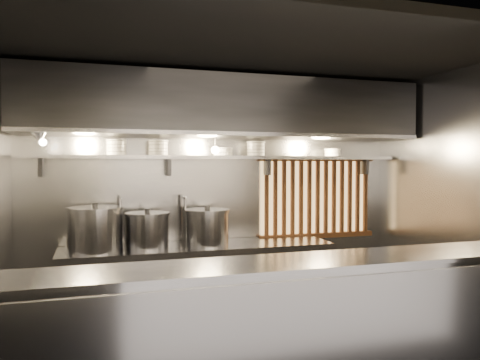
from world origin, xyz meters
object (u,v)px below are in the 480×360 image
stock_pot_left (95,229)px  stock_pot_right (207,227)px  heat_lamp (40,136)px  pendant_bulb (215,150)px  stock_pot_mid (148,230)px

stock_pot_left → stock_pot_right: size_ratio=1.17×
stock_pot_right → stock_pot_left: bearing=-179.8°
heat_lamp → stock_pot_right: size_ratio=0.54×
pendant_bulb → stock_pot_mid: pendant_bulb is taller
pendant_bulb → stock_pot_mid: bearing=-174.7°
heat_lamp → stock_pot_left: 1.09m
heat_lamp → stock_pot_mid: heat_lamp is taller
pendant_bulb → heat_lamp: bearing=-169.0°
pendant_bulb → stock_pot_right: bearing=-141.6°
stock_pot_mid → stock_pot_right: size_ratio=0.98×
pendant_bulb → stock_pot_left: 1.55m
heat_lamp → stock_pot_mid: bearing=15.1°
pendant_bulb → stock_pot_right: (-0.11, -0.09, -0.86)m
stock_pot_left → stock_pot_mid: (0.54, 0.02, -0.04)m
stock_pot_left → stock_pot_right: bearing=0.2°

